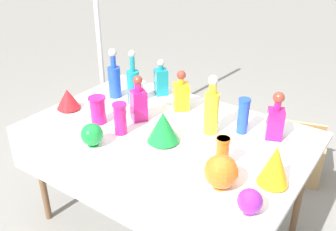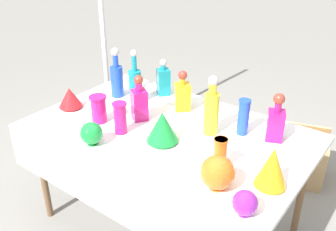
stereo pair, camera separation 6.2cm
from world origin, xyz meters
TOP-DOWN VIEW (x-y plane):
  - ground_plane at (0.00, 0.00)m, footprint 40.00×40.00m
  - display_table at (0.00, -0.03)m, footprint 1.67×1.08m
  - tall_bottle_0 at (-0.59, 0.18)m, footprint 0.09×0.09m
  - tall_bottle_1 at (0.22, 0.12)m, footprint 0.09×0.09m
  - tall_bottle_2 at (-0.42, 0.18)m, footprint 0.09×0.09m
  - square_decanter_0 at (-0.09, 0.29)m, footprint 0.14×0.14m
  - square_decanter_1 at (0.56, 0.28)m, footprint 0.12×0.12m
  - square_decanter_2 at (-0.35, 0.41)m, footprint 0.12×0.12m
  - square_decanter_3 at (-0.23, 0.01)m, footprint 0.13×0.13m
  - slender_vase_0 at (0.45, -0.16)m, footprint 0.08×0.08m
  - slender_vase_1 at (-0.21, -0.19)m, footprint 0.09×0.09m
  - slender_vase_2 at (0.38, 0.23)m, footprint 0.07×0.07m
  - slender_vase_3 at (-0.41, -0.17)m, footprint 0.11×0.11m
  - fluted_vase_0 at (0.05, -0.13)m, footprint 0.19×0.19m
  - fluted_vase_1 at (-0.71, -0.15)m, footprint 0.16×0.16m
  - fluted_vase_2 at (0.71, -0.14)m, footprint 0.16×0.16m
  - round_bowl_0 at (-0.25, -0.39)m, footprint 0.13×0.13m
  - round_bowl_1 at (0.52, -0.31)m, footprint 0.16×0.16m
  - round_bowl_2 at (0.70, -0.39)m, footprint 0.11×0.11m
  - price_tag_left at (-0.06, -0.45)m, footprint 0.05×0.03m
  - price_tag_center at (0.16, -0.46)m, footprint 0.06×0.02m
  - cardboard_box_behind_left at (0.46, 1.06)m, footprint 0.60×0.46m
  - canopy_pole at (-1.14, 0.60)m, footprint 0.18×0.18m

SIDE VIEW (x-z plane):
  - ground_plane at x=0.00m, z-range 0.00..0.00m
  - cardboard_box_behind_left at x=0.46m, z-range -0.04..0.42m
  - display_table at x=0.00m, z-range 0.32..1.08m
  - price_tag_center at x=0.16m, z-range 0.76..0.80m
  - price_tag_left at x=-0.06m, z-range 0.76..0.81m
  - round_bowl_2 at x=0.70m, z-range 0.76..0.88m
  - round_bowl_0 at x=-0.25m, z-range 0.76..0.90m
  - fluted_vase_1 at x=-0.71m, z-range 0.76..0.91m
  - round_bowl_1 at x=0.52m, z-range 0.76..0.94m
  - slender_vase_0 at x=0.45m, z-range 0.77..0.94m
  - slender_vase_3 at x=-0.41m, z-range 0.77..0.94m
  - fluted_vase_0 at x=0.05m, z-range 0.76..0.95m
  - slender_vase_1 at x=-0.21m, z-range 0.77..0.96m
  - square_decanter_0 at x=-0.09m, z-range 0.73..1.01m
  - square_decanter_2 at x=-0.35m, z-range 0.74..1.00m
  - fluted_vase_2 at x=0.71m, z-range 0.76..0.98m
  - slender_vase_2 at x=0.38m, z-range 0.77..0.99m
  - square_decanter_1 at x=0.56m, z-range 0.73..1.02m
  - square_decanter_3 at x=-0.23m, z-range 0.73..1.03m
  - tall_bottle_2 at x=-0.42m, z-range 0.71..1.09m
  - tall_bottle_0 at x=-0.59m, z-range 0.72..1.08m
  - tall_bottle_1 at x=0.22m, z-range 0.73..1.10m
  - canopy_pole at x=-1.14m, z-range -0.26..2.15m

